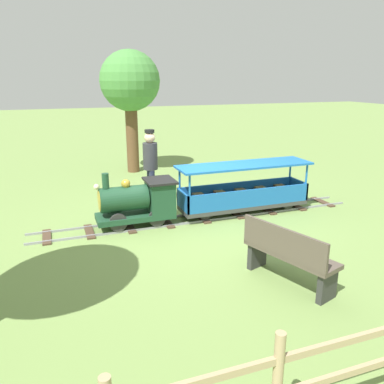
{
  "coord_description": "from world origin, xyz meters",
  "views": [
    {
      "loc": [
        -6.66,
        2.57,
        2.63
      ],
      "look_at": [
        0.0,
        0.13,
        0.55
      ],
      "focal_mm": 36.56,
      "sensor_mm": 36.0,
      "label": 1
    }
  ],
  "objects_px": {
    "conductor_person": "(150,162)",
    "oak_tree_far": "(130,83)",
    "locomotive": "(139,201)",
    "passenger_car": "(244,193)",
    "park_bench": "(288,255)"
  },
  "relations": [
    {
      "from": "passenger_car",
      "to": "conductor_person",
      "type": "height_order",
      "value": "conductor_person"
    },
    {
      "from": "locomotive",
      "to": "conductor_person",
      "type": "height_order",
      "value": "conductor_person"
    },
    {
      "from": "passenger_car",
      "to": "oak_tree_far",
      "type": "height_order",
      "value": "oak_tree_far"
    },
    {
      "from": "conductor_person",
      "to": "oak_tree_far",
      "type": "relative_size",
      "value": 0.48
    },
    {
      "from": "locomotive",
      "to": "park_bench",
      "type": "bearing_deg",
      "value": -153.52
    },
    {
      "from": "passenger_car",
      "to": "conductor_person",
      "type": "xyz_separation_m",
      "value": [
        1.08,
        1.62,
        0.53
      ]
    },
    {
      "from": "oak_tree_far",
      "to": "passenger_car",
      "type": "bearing_deg",
      "value": -163.11
    },
    {
      "from": "conductor_person",
      "to": "oak_tree_far",
      "type": "bearing_deg",
      "value": -5.27
    },
    {
      "from": "conductor_person",
      "to": "park_bench",
      "type": "height_order",
      "value": "conductor_person"
    },
    {
      "from": "locomotive",
      "to": "passenger_car",
      "type": "distance_m",
      "value": 2.12
    },
    {
      "from": "locomotive",
      "to": "oak_tree_far",
      "type": "xyz_separation_m",
      "value": [
        4.35,
        -0.8,
        1.99
      ]
    },
    {
      "from": "conductor_person",
      "to": "locomotive",
      "type": "bearing_deg",
      "value": 155.18
    },
    {
      "from": "passenger_car",
      "to": "oak_tree_far",
      "type": "xyz_separation_m",
      "value": [
        4.35,
        1.32,
        2.05
      ]
    },
    {
      "from": "passenger_car",
      "to": "park_bench",
      "type": "distance_m",
      "value": 2.83
    },
    {
      "from": "conductor_person",
      "to": "oak_tree_far",
      "type": "height_order",
      "value": "oak_tree_far"
    }
  ]
}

